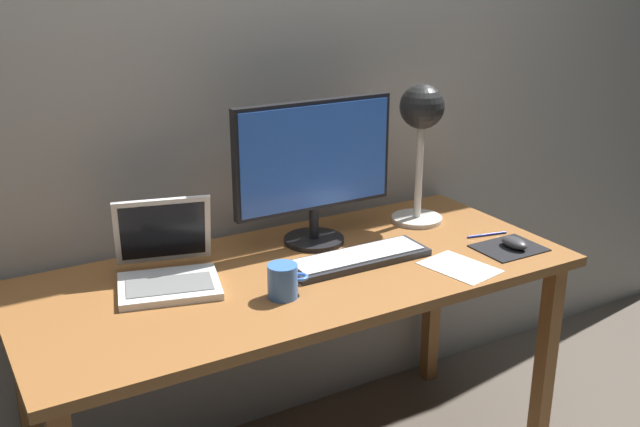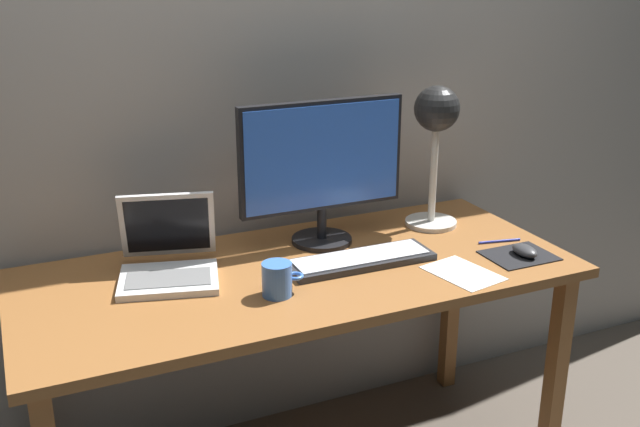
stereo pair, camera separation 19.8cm
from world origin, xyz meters
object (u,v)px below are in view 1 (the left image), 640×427
object	(u,v)px
coffee_mug	(283,281)
laptop	(166,259)
monitor	(314,164)
keyboard_main	(358,258)
mouse	(514,243)
pen	(487,235)
desk_lamp	(421,123)

from	to	relation	value
coffee_mug	laptop	bearing A→B (deg)	132.01
monitor	keyboard_main	bearing A→B (deg)	-80.57
monitor	mouse	bearing A→B (deg)	-35.14
monitor	pen	size ratio (longest dim) A/B	3.78
coffee_mug	mouse	bearing A→B (deg)	-4.19
mouse	pen	distance (m)	0.13
desk_lamp	coffee_mug	bearing A→B (deg)	-155.98
keyboard_main	coffee_mug	bearing A→B (deg)	-161.52
keyboard_main	coffee_mug	xyz separation A→B (m)	(-0.30, -0.10, 0.03)
keyboard_main	pen	xyz separation A→B (m)	(0.48, -0.03, -0.01)
desk_lamp	mouse	distance (m)	0.49
coffee_mug	desk_lamp	bearing A→B (deg)	24.02
mouse	laptop	bearing A→B (deg)	162.64
coffee_mug	pen	world-z (taller)	coffee_mug
laptop	mouse	bearing A→B (deg)	-17.36
coffee_mug	pen	distance (m)	0.78
pen	laptop	bearing A→B (deg)	169.44
laptop	mouse	distance (m)	1.05
laptop	pen	size ratio (longest dim) A/B	2.42
desk_lamp	coffee_mug	distance (m)	0.78
laptop	pen	bearing A→B (deg)	-10.56
mouse	coffee_mug	xyz separation A→B (m)	(-0.77, 0.06, 0.03)
desk_lamp	mouse	world-z (taller)	desk_lamp
laptop	desk_lamp	world-z (taller)	desk_lamp
monitor	desk_lamp	world-z (taller)	desk_lamp
keyboard_main	pen	size ratio (longest dim) A/B	3.15
laptop	coffee_mug	xyz separation A→B (m)	(0.23, -0.26, -0.02)
keyboard_main	coffee_mug	size ratio (longest dim) A/B	3.81
mouse	pen	world-z (taller)	mouse
monitor	laptop	world-z (taller)	monitor
coffee_mug	pen	size ratio (longest dim) A/B	0.83
monitor	pen	bearing A→B (deg)	-24.33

